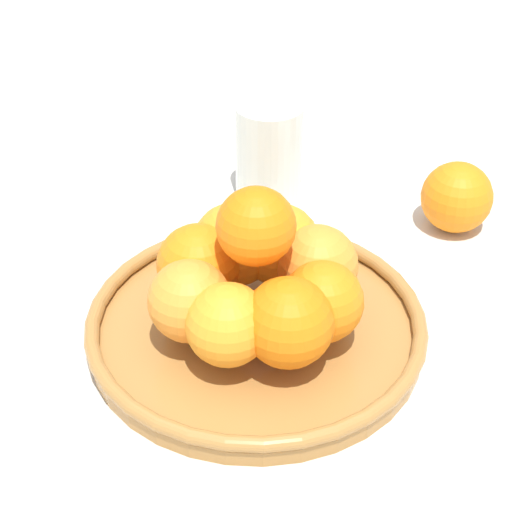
{
  "coord_description": "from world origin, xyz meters",
  "views": [
    {
      "loc": [
        -0.59,
        0.02,
        0.52
      ],
      "look_at": [
        0.0,
        0.0,
        0.09
      ],
      "focal_mm": 60.0,
      "sensor_mm": 36.0,
      "label": 1
    }
  ],
  "objects": [
    {
      "name": "fruit_bowl",
      "position": [
        0.0,
        0.0,
        0.01
      ],
      "size": [
        0.31,
        0.31,
        0.03
      ],
      "color": "#A57238",
      "rests_on": "ground_plane"
    },
    {
      "name": "drinking_glass",
      "position": [
        0.25,
        -0.02,
        0.06
      ],
      "size": [
        0.08,
        0.08,
        0.11
      ],
      "primitive_type": "cylinder",
      "color": "silver",
      "rests_on": "ground_plane"
    },
    {
      "name": "orange_pile",
      "position": [
        0.0,
        -0.0,
        0.07
      ],
      "size": [
        0.19,
        0.19,
        0.13
      ],
      "color": "orange",
      "rests_on": "fruit_bowl"
    },
    {
      "name": "ground_plane",
      "position": [
        0.0,
        0.0,
        0.0
      ],
      "size": [
        4.0,
        4.0,
        0.0
      ],
      "primitive_type": "plane",
      "color": "beige"
    },
    {
      "name": "stray_orange",
      "position": [
        0.18,
        -0.22,
        0.04
      ],
      "size": [
        0.08,
        0.08,
        0.08
      ],
      "primitive_type": "sphere",
      "color": "orange",
      "rests_on": "ground_plane"
    }
  ]
}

